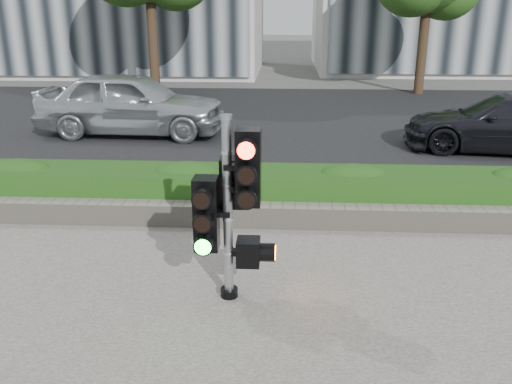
% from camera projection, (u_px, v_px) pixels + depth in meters
% --- Properties ---
extents(ground, '(120.00, 120.00, 0.00)m').
position_uv_depth(ground, '(250.00, 288.00, 6.56)').
color(ground, '#51514C').
rests_on(ground, ground).
extents(road, '(60.00, 13.00, 0.02)m').
position_uv_depth(road, '(272.00, 121.00, 16.00)').
color(road, black).
rests_on(road, ground).
extents(curb, '(60.00, 0.25, 0.12)m').
position_uv_depth(curb, '(262.00, 196.00, 9.52)').
color(curb, gray).
rests_on(curb, ground).
extents(stone_wall, '(12.00, 0.32, 0.34)m').
position_uv_depth(stone_wall, '(258.00, 215.00, 8.29)').
color(stone_wall, gray).
rests_on(stone_wall, sidewalk).
extents(hedge, '(12.00, 1.00, 0.68)m').
position_uv_depth(hedge, '(260.00, 191.00, 8.85)').
color(hedge, '#357223').
rests_on(hedge, sidewalk).
extents(traffic_signal, '(0.73, 0.53, 2.14)m').
position_uv_depth(traffic_signal, '(230.00, 200.00, 5.96)').
color(traffic_signal, black).
rests_on(traffic_signal, sidewalk).
extents(car_silver, '(4.91, 2.15, 1.64)m').
position_uv_depth(car_silver, '(131.00, 103.00, 14.02)').
color(car_silver, silver).
rests_on(car_silver, road).
extents(car_dark, '(4.81, 2.60, 1.33)m').
position_uv_depth(car_dark, '(507.00, 123.00, 12.46)').
color(car_dark, black).
rests_on(car_dark, road).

